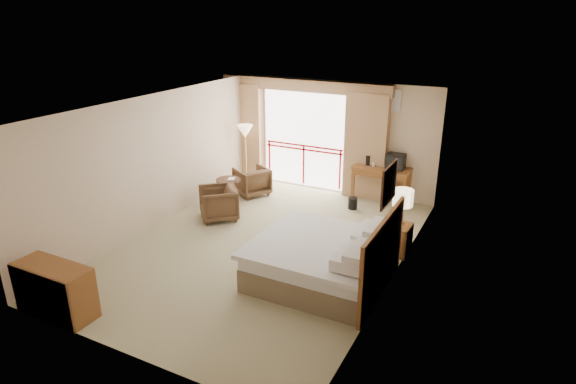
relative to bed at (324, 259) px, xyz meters
The scene contains 29 objects.
floor 1.66m from the bed, 158.15° to the left, with size 7.00×7.00×0.00m, color #948C65.
ceiling 2.83m from the bed, 158.15° to the left, with size 7.00×7.00×0.00m, color white.
wall_back 4.47m from the bed, 110.05° to the left, with size 5.00×5.00×0.00m, color #CDB194.
wall_front 3.41m from the bed, 117.29° to the right, with size 5.00×5.00×0.00m, color #CDB194.
wall_left 4.16m from the bed, behind, with size 7.00×7.00×0.00m, color #CDB194.
wall_right 1.52m from the bed, 30.87° to the left, with size 7.00×7.00×0.00m, color #CDB194.
balcony_door 4.75m from the bed, 119.37° to the left, with size 2.40×2.40×0.00m, color white.
balcony_railing 4.68m from the bed, 119.49° to the left, with size 2.09×0.03×1.02m.
curtain_left 5.65m from the bed, 134.97° to the left, with size 1.00×0.26×2.50m, color #966E4D.
curtain_right 4.10m from the bed, 99.29° to the left, with size 1.00×0.26×2.50m, color #966E4D.
valance 5.08m from the bed, 119.98° to the left, with size 4.40×0.22×0.28m, color #966E4D.
hvac_vent 4.53m from the bed, 92.76° to the left, with size 0.50×0.04×0.50m, color silver.
bed is the anchor object (origin of this frame).
headboard 1.00m from the bed, ahead, with size 0.06×2.10×1.30m, color brown.
framed_art 1.77m from the bed, ahead, with size 0.04×0.72×0.60m.
nightstand 1.72m from the bed, 60.09° to the left, with size 0.40×0.47×0.57m, color brown.
table_lamp 1.89m from the bed, 60.90° to the left, with size 0.37×0.37×0.65m.
phone 1.58m from the bed, 58.94° to the left, with size 0.17×0.13×0.08m, color black.
desk 3.91m from the bed, 92.82° to the left, with size 1.31×0.63×0.85m.
tv 3.89m from the bed, 88.38° to the left, with size 0.39×0.31×0.36m.
coffee_maker 3.92m from the bed, 98.04° to the left, with size 0.11×0.11×0.23m, color black.
cup 3.84m from the bed, 95.91° to the left, with size 0.06×0.06×0.09m, color white.
wastebasket 3.21m from the bed, 101.29° to the left, with size 0.21×0.21×0.26m, color black.
armchair_far 4.27m from the bed, 137.26° to the left, with size 0.72×0.74×0.68m, color #452E1D.
armchair_near 3.30m from the bed, 156.60° to the left, with size 0.76×0.78×0.71m, color #452E1D.
side_table 3.89m from the bed, 147.39° to the left, with size 0.56×0.56×0.61m.
book 3.90m from the bed, 147.39° to the left, with size 0.15×0.20×0.02m, color white.
floor_lamp 5.11m from the bed, 136.46° to the left, with size 0.40×0.40×1.56m.
dresser 4.12m from the bed, 139.19° to the right, with size 1.20×0.51×0.80m.
Camera 1 is at (4.15, -7.13, 4.21)m, focal length 30.00 mm.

